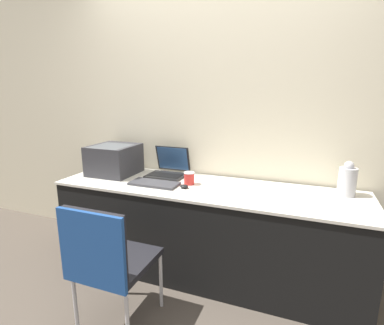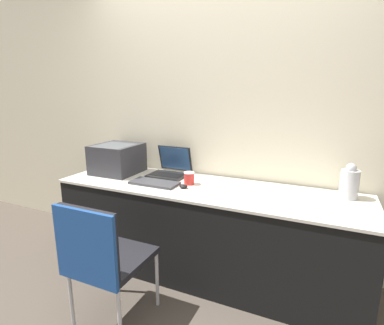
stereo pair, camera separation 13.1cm
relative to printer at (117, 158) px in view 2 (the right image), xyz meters
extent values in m
plane|color=brown|center=(0.90, -0.40, -0.89)|extent=(14.00, 14.00, 0.00)
cube|color=beige|center=(0.90, 0.32, 0.41)|extent=(8.00, 0.05, 2.60)
cube|color=black|center=(0.90, -0.07, -0.53)|extent=(2.41, 0.66, 0.73)
cube|color=silver|center=(0.90, -0.07, -0.15)|extent=(2.43, 0.68, 0.02)
cube|color=#333338|center=(0.00, 0.00, -0.01)|extent=(0.38, 0.40, 0.26)
cube|color=#51565B|center=(0.00, -0.04, 0.10)|extent=(0.31, 0.30, 0.05)
cube|color=black|center=(0.48, 0.08, -0.13)|extent=(0.33, 0.24, 0.02)
cube|color=black|center=(0.48, 0.06, -0.12)|extent=(0.29, 0.13, 0.00)
cube|color=black|center=(0.48, 0.23, -0.01)|extent=(0.33, 0.07, 0.23)
cube|color=#2D5184|center=(0.48, 0.22, -0.01)|extent=(0.29, 0.06, 0.21)
cube|color=#3D3D42|center=(0.50, -0.17, -0.13)|extent=(0.40, 0.18, 0.02)
cylinder|color=red|center=(0.76, -0.05, -0.10)|extent=(0.08, 0.08, 0.09)
cylinder|color=white|center=(0.76, -0.05, -0.05)|extent=(0.09, 0.09, 0.01)
ellipsoid|color=black|center=(0.76, -0.16, -0.13)|extent=(0.07, 0.05, 0.03)
cylinder|color=silver|center=(1.92, 0.12, -0.04)|extent=(0.13, 0.13, 0.20)
sphere|color=silver|center=(1.92, 0.12, 0.08)|extent=(0.07, 0.07, 0.07)
cube|color=black|center=(0.57, -0.79, -0.46)|extent=(0.41, 0.45, 0.04)
cube|color=black|center=(0.57, -1.00, -0.24)|extent=(0.41, 0.03, 0.41)
cylinder|color=silver|center=(0.38, -0.58, -0.69)|extent=(0.02, 0.02, 0.41)
cylinder|color=silver|center=(0.76, -0.58, -0.69)|extent=(0.02, 0.02, 0.41)
cylinder|color=silver|center=(0.38, -1.00, -0.69)|extent=(0.02, 0.02, 0.41)
cylinder|color=silver|center=(0.76, -1.00, -0.69)|extent=(0.02, 0.02, 0.41)
cube|color=#1E478C|center=(0.57, -1.03, -0.26)|extent=(0.43, 0.02, 0.45)
camera|label=1|loc=(1.62, -2.21, 0.59)|focal=28.00mm
camera|label=2|loc=(1.74, -2.16, 0.59)|focal=28.00mm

